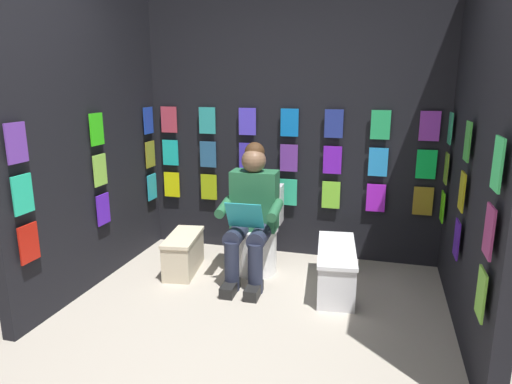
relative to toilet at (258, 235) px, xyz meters
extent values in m
plane|color=#B2A899|center=(-0.19, 1.62, -0.33)|extent=(30.00, 30.00, 0.00)
cube|color=black|center=(-0.19, -0.53, 0.92)|extent=(2.96, 0.10, 2.50)
cube|color=yellow|center=(1.06, -0.44, 0.31)|extent=(0.17, 0.01, 0.26)
cube|color=#A5BD13|center=(0.64, -0.44, 0.31)|extent=(0.17, 0.01, 0.26)
cube|color=#2233AE|center=(0.23, -0.44, 0.31)|extent=(0.17, 0.01, 0.26)
cube|color=#33D599|center=(-0.19, -0.44, 0.31)|extent=(0.17, 0.01, 0.26)
cube|color=#86DF35|center=(-0.60, -0.44, 0.31)|extent=(0.17, 0.01, 0.26)
cube|color=#B41FE1|center=(-1.02, -0.44, 0.31)|extent=(0.17, 0.01, 0.26)
cube|color=olive|center=(-1.43, -0.44, 0.31)|extent=(0.17, 0.01, 0.26)
cube|color=#1CC2BE|center=(1.06, -0.44, 0.65)|extent=(0.17, 0.01, 0.26)
cube|color=#2B5F8D|center=(0.64, -0.44, 0.65)|extent=(0.17, 0.01, 0.26)
cube|color=#4231C7|center=(0.23, -0.44, 0.65)|extent=(0.17, 0.01, 0.26)
cube|color=purple|center=(-0.19, -0.44, 0.65)|extent=(0.17, 0.01, 0.26)
cube|color=#791BD4|center=(-0.60, -0.44, 0.65)|extent=(0.17, 0.01, 0.26)
cube|color=#279BF0|center=(-1.02, -0.44, 0.65)|extent=(0.17, 0.01, 0.26)
cube|color=#0BC448|center=(-1.43, -0.44, 0.65)|extent=(0.17, 0.01, 0.26)
cube|color=#C43D4F|center=(1.06, -0.44, 0.99)|extent=(0.17, 0.01, 0.26)
cube|color=teal|center=(0.64, -0.44, 0.99)|extent=(0.17, 0.01, 0.26)
cube|color=#5341EB|center=(0.23, -0.44, 0.99)|extent=(0.17, 0.01, 0.26)
cube|color=blue|center=(-0.19, -0.44, 0.99)|extent=(0.17, 0.01, 0.26)
cube|color=navy|center=(-0.60, -0.44, 0.99)|extent=(0.17, 0.01, 0.26)
cube|color=#26B865|center=(-1.02, -0.44, 0.99)|extent=(0.17, 0.01, 0.26)
cube|color=purple|center=(-1.43, -0.44, 0.99)|extent=(0.17, 0.01, 0.26)
cube|color=black|center=(-1.67, 0.57, 0.92)|extent=(0.10, 2.10, 2.50)
cube|color=#52DA11|center=(-1.58, -0.29, 0.31)|extent=(0.01, 0.17, 0.26)
cube|color=#471A9F|center=(-1.58, 0.57, 0.31)|extent=(0.01, 0.17, 0.26)
cube|color=#77C63A|center=(-1.58, 1.43, 0.31)|extent=(0.01, 0.17, 0.26)
cube|color=olive|center=(-1.58, -0.29, 0.65)|extent=(0.01, 0.17, 0.26)
cube|color=#A79F13|center=(-1.58, 0.57, 0.65)|extent=(0.01, 0.17, 0.26)
cube|color=#9B326D|center=(-1.58, 1.43, 0.65)|extent=(0.01, 0.17, 0.26)
cube|color=#279962|center=(-1.58, -0.29, 0.99)|extent=(0.01, 0.17, 0.26)
cube|color=green|center=(-1.58, 0.57, 0.99)|extent=(0.01, 0.17, 0.26)
cube|color=#42E472|center=(-1.58, 1.43, 0.99)|extent=(0.01, 0.17, 0.26)
cube|color=black|center=(1.29, 0.57, 0.92)|extent=(0.10, 2.10, 2.50)
cube|color=red|center=(1.20, 1.43, 0.31)|extent=(0.01, 0.17, 0.26)
cube|color=#5E22DB|center=(1.20, 0.57, 0.31)|extent=(0.01, 0.17, 0.26)
cube|color=#24A8C6|center=(1.20, -0.29, 0.31)|extent=(0.01, 0.17, 0.26)
cube|color=#27D8A3|center=(1.20, 1.43, 0.65)|extent=(0.01, 0.17, 0.26)
cube|color=#9CE24E|center=(1.20, 0.57, 0.65)|extent=(0.01, 0.17, 0.26)
cube|color=olive|center=(1.20, -0.29, 0.65)|extent=(0.01, 0.17, 0.26)
cube|color=purple|center=(1.20, 1.43, 0.99)|extent=(0.01, 0.17, 0.26)
cube|color=#35E618|center=(1.20, 0.57, 0.99)|extent=(0.01, 0.17, 0.26)
cube|color=blue|center=(1.20, -0.29, 0.99)|extent=(0.01, 0.17, 0.26)
cylinder|color=white|center=(0.00, 0.08, -0.13)|extent=(0.38, 0.38, 0.40)
cylinder|color=white|center=(0.00, 0.08, 0.09)|extent=(0.41, 0.41, 0.02)
cube|color=white|center=(0.01, -0.18, 0.25)|extent=(0.39, 0.19, 0.36)
cylinder|color=white|center=(0.00, -0.09, 0.25)|extent=(0.39, 0.08, 0.39)
cube|color=#286B42|center=(0.00, 0.11, 0.36)|extent=(0.41, 0.23, 0.52)
sphere|color=brown|center=(0.00, 0.14, 0.71)|extent=(0.21, 0.21, 0.21)
sphere|color=#472D19|center=(0.00, 0.11, 0.78)|extent=(0.17, 0.17, 0.17)
cylinder|color=#23283D|center=(-0.11, 0.30, 0.11)|extent=(0.16, 0.40, 0.15)
cylinder|color=#23283D|center=(0.09, 0.31, 0.11)|extent=(0.16, 0.40, 0.15)
cylinder|color=#23283D|center=(-0.11, 0.48, -0.11)|extent=(0.12, 0.12, 0.42)
cylinder|color=#23283D|center=(0.09, 0.49, -0.11)|extent=(0.12, 0.12, 0.42)
cube|color=black|center=(-0.12, 0.54, -0.28)|extent=(0.12, 0.26, 0.09)
cube|color=black|center=(0.08, 0.55, -0.28)|extent=(0.12, 0.26, 0.09)
cylinder|color=#286B42|center=(-0.23, 0.28, 0.33)|extent=(0.09, 0.31, 0.13)
cylinder|color=#286B42|center=(0.21, 0.29, 0.33)|extent=(0.09, 0.31, 0.13)
cube|color=teal|center=(-0.01, 0.45, 0.32)|extent=(0.30, 0.14, 0.23)
cube|color=beige|center=(0.63, 0.24, -0.17)|extent=(0.32, 0.60, 0.31)
cube|color=beige|center=(0.63, 0.24, 0.00)|extent=(0.34, 0.62, 0.03)
cube|color=silver|center=(-0.74, 0.25, -0.16)|extent=(0.37, 0.82, 0.34)
cube|color=white|center=(-0.74, 0.25, 0.03)|extent=(0.39, 0.86, 0.03)
camera|label=1|loc=(-1.04, 3.80, 1.38)|focal=31.95mm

